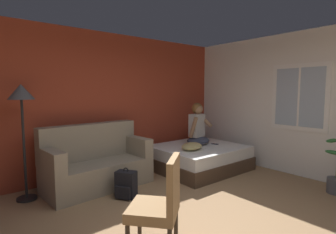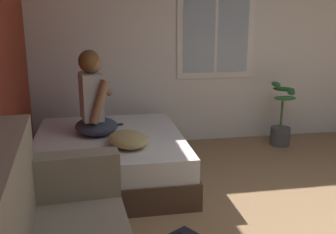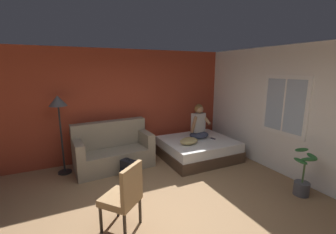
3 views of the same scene
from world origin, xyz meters
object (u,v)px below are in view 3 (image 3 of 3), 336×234
object	(u,v)px
cell_phone	(213,138)
potted_plant	(303,179)
side_chair	(124,195)
backpack	(128,170)
bed	(198,149)
person_seated	(199,124)
throw_pillow	(189,141)
couch	(113,150)
floor_lamp	(58,108)

from	to	relation	value
cell_phone	potted_plant	size ratio (longest dim) A/B	0.17
side_chair	backpack	xyz separation A→B (m)	(0.45, 1.44, -0.34)
bed	backpack	size ratio (longest dim) A/B	3.80
person_seated	side_chair	bearing A→B (deg)	-142.07
backpack	potted_plant	distance (m)	3.28
throw_pillow	cell_phone	world-z (taller)	throw_pillow
person_seated	throw_pillow	distance (m)	0.64
bed	throw_pillow	distance (m)	0.51
couch	person_seated	size ratio (longest dim) A/B	2.00
person_seated	potted_plant	world-z (taller)	person_seated
bed	side_chair	size ratio (longest dim) A/B	1.78
backpack	cell_phone	distance (m)	2.33
couch	side_chair	xyz separation A→B (m)	(-0.31, -2.17, 0.14)
bed	backpack	world-z (taller)	bed
bed	potted_plant	xyz separation A→B (m)	(0.74, -2.28, 0.07)
throw_pillow	cell_phone	size ratio (longest dim) A/B	3.33
person_seated	backpack	size ratio (longest dim) A/B	1.91
cell_phone	potted_plant	distance (m)	2.21
throw_pillow	backpack	bearing A→B (deg)	-173.80
couch	potted_plant	bearing A→B (deg)	-43.80
bed	couch	xyz separation A→B (m)	(-2.05, 0.39, 0.16)
person_seated	cell_phone	distance (m)	0.51
throw_pillow	potted_plant	distance (m)	2.39
backpack	throw_pillow	xyz separation A→B (m)	(1.54, 0.17, 0.36)
person_seated	backpack	distance (m)	2.17
person_seated	floor_lamp	xyz separation A→B (m)	(-3.19, 0.38, 0.59)
potted_plant	floor_lamp	bearing A→B (deg)	143.74
bed	side_chair	xyz separation A→B (m)	(-2.35, -1.78, 0.30)
couch	throw_pillow	bearing A→B (deg)	-18.47
throw_pillow	bed	bearing A→B (deg)	25.37
backpack	throw_pillow	distance (m)	1.59
cell_phone	potted_plant	world-z (taller)	potted_plant
throw_pillow	potted_plant	world-z (taller)	potted_plant
side_chair	person_seated	world-z (taller)	person_seated
throw_pillow	floor_lamp	bearing A→B (deg)	165.64
bed	cell_phone	xyz separation A→B (m)	(0.39, -0.10, 0.25)
person_seated	floor_lamp	distance (m)	3.27
potted_plant	person_seated	bearing A→B (deg)	104.55
bed	potted_plant	size ratio (longest dim) A/B	2.05
couch	throw_pillow	world-z (taller)	couch
couch	person_seated	bearing A→B (deg)	-6.58
throw_pillow	person_seated	bearing A→B (deg)	33.55
bed	side_chair	world-z (taller)	side_chair
bed	couch	size ratio (longest dim) A/B	0.99
couch	cell_phone	world-z (taller)	couch
side_chair	throw_pillow	bearing A→B (deg)	38.90
cell_phone	bed	bearing A→B (deg)	-28.28
cell_phone	floor_lamp	distance (m)	3.65
side_chair	potted_plant	bearing A→B (deg)	-9.25
throw_pillow	side_chair	bearing A→B (deg)	-141.10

